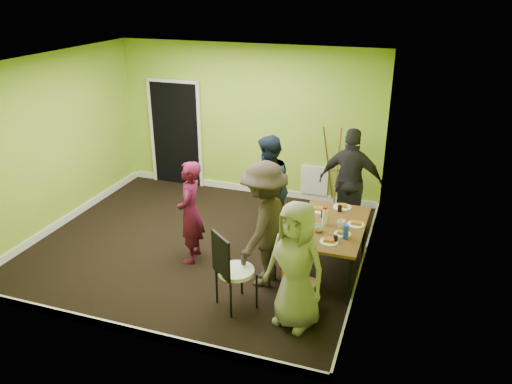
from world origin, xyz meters
TOP-DOWN VIEW (x-y plane):
  - ground at (0.00, 0.00)m, footprint 5.00×5.00m
  - room_walls at (-0.02, 0.04)m, footprint 5.04×4.54m
  - dining_table at (2.05, -0.17)m, footprint 0.90×1.50m
  - chair_left_far at (1.15, 0.46)m, footprint 0.53×0.53m
  - chair_left_near at (1.41, -0.44)m, footprint 0.47×0.47m
  - chair_back_end at (2.11, 1.04)m, footprint 0.39×0.45m
  - chair_front_end at (1.87, -1.22)m, footprint 0.44×0.45m
  - chair_bentwood at (1.05, -1.35)m, footprint 0.57×0.57m
  - easel at (1.76, 2.02)m, footprint 0.61×0.57m
  - plate_near_left at (1.80, 0.24)m, footprint 0.26×0.26m
  - plate_near_right at (1.76, -0.53)m, footprint 0.22×0.22m
  - plate_far_back at (2.10, 0.45)m, footprint 0.27×0.27m
  - plate_far_front at (2.12, -0.65)m, footprint 0.24×0.24m
  - plate_wall_back at (2.37, -0.05)m, footprint 0.24×0.24m
  - plate_wall_front at (2.24, -0.38)m, footprint 0.22×0.22m
  - thermos at (1.96, -0.17)m, footprint 0.07×0.07m
  - blue_bottle at (2.29, -0.48)m, footprint 0.07×0.07m
  - orange_bottle at (1.92, -0.07)m, footprint 0.03×0.03m
  - glass_mid at (1.90, 0.03)m, footprint 0.06×0.06m
  - glass_back at (2.08, 0.30)m, footprint 0.06×0.06m
  - glass_front at (2.19, -0.61)m, footprint 0.06×0.06m
  - cup_a at (1.92, -0.40)m, footprint 0.12×0.12m
  - cup_b at (2.19, -0.19)m, footprint 0.11×0.11m
  - person_standing at (0.08, -0.44)m, footprint 0.46×0.61m
  - person_left_far at (0.90, 0.64)m, footprint 0.78×0.91m
  - person_left_near at (1.25, -0.66)m, footprint 0.75×1.18m
  - person_back_end at (2.10, 1.20)m, footprint 1.03×0.45m
  - person_front_end at (1.88, -1.39)m, footprint 0.89×0.73m

SIDE VIEW (x-z plane):
  - ground at x=0.00m, z-range 0.00..0.00m
  - chair_front_end at x=1.87m, z-range 0.05..0.92m
  - chair_left_near at x=1.41m, z-range 0.06..1.01m
  - chair_left_far at x=1.15m, z-range 0.06..1.09m
  - chair_bentwood at x=1.05m, z-range 0.06..1.10m
  - chair_back_end at x=2.11m, z-range 0.19..1.09m
  - dining_table at x=2.05m, z-range 0.32..1.07m
  - easel at x=1.76m, z-range -0.01..1.52m
  - plate_near_left at x=1.80m, z-range 0.75..0.76m
  - plate_near_right at x=1.76m, z-range 0.75..0.76m
  - plate_far_back at x=2.10m, z-range 0.75..0.76m
  - plate_far_front at x=2.12m, z-range 0.75..0.76m
  - plate_wall_back at x=2.37m, z-range 0.75..0.76m
  - plate_wall_front at x=2.24m, z-range 0.75..0.76m
  - person_standing at x=0.08m, z-range 0.00..1.52m
  - orange_bottle at x=1.92m, z-range 0.75..0.82m
  - person_front_end at x=1.88m, z-range 0.00..1.58m
  - glass_front at x=2.19m, z-range 0.75..0.83m
  - glass_back at x=2.08m, z-range 0.75..0.84m
  - cup_a at x=1.92m, z-range 0.75..0.84m
  - cup_b at x=2.19m, z-range 0.75..0.85m
  - glass_mid at x=1.90m, z-range 0.75..0.85m
  - person_left_far at x=0.90m, z-range 0.00..1.65m
  - blue_bottle at x=2.29m, z-range 0.75..0.94m
  - person_left_near at x=1.25m, z-range 0.00..1.73m
  - thermos at x=1.96m, z-range 0.75..0.98m
  - person_back_end at x=2.10m, z-range 0.00..1.73m
  - room_walls at x=-0.02m, z-range -0.42..2.40m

